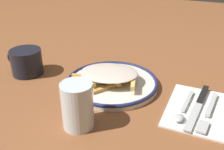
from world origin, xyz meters
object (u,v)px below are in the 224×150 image
at_px(knife, 199,102).
at_px(coffee_mug, 26,62).
at_px(fries_heap, 109,75).
at_px(napkin, 197,109).
at_px(plate, 112,83).
at_px(fork, 209,111).
at_px(spoon, 183,111).
at_px(water_glass, 76,105).

height_order(knife, coffee_mug, coffee_mug).
height_order(fries_heap, napkin, fries_heap).
bearing_deg(coffee_mug, knife, -178.21).
height_order(plate, fries_heap, fries_heap).
bearing_deg(fork, coffee_mug, -1.57).
relative_size(knife, coffee_mug, 1.75).
distance_m(plate, fork, 0.27).
bearing_deg(coffee_mug, spoon, 175.57).
distance_m(plate, knife, 0.24).
height_order(spoon, coffee_mug, coffee_mug).
bearing_deg(napkin, plate, -7.36).
relative_size(knife, spoon, 1.38).
distance_m(napkin, knife, 0.02).
xyz_separation_m(plate, water_glass, (0.00, 0.20, 0.04)).
relative_size(fries_heap, coffee_mug, 1.72).
relative_size(spoon, water_glass, 1.43).
height_order(fork, spoon, spoon).
distance_m(fries_heap, spoon, 0.23).
relative_size(napkin, water_glass, 1.91).
bearing_deg(plate, water_glass, 89.14).
bearing_deg(napkin, coffee_mug, -0.30).
height_order(plate, napkin, plate).
relative_size(plate, napkin, 1.29).
distance_m(fries_heap, coffee_mug, 0.27).
relative_size(plate, fork, 1.49).
xyz_separation_m(napkin, water_glass, (0.24, 0.16, 0.05)).
xyz_separation_m(fries_heap, water_glass, (-0.00, 0.19, 0.02)).
bearing_deg(coffee_mug, fork, 178.43).
bearing_deg(coffee_mug, fries_heap, -175.06).
distance_m(plate, water_glass, 0.20).
height_order(plate, fork, plate).
bearing_deg(knife, fork, 128.50).
bearing_deg(spoon, fork, -158.54).
xyz_separation_m(fork, spoon, (0.06, 0.02, 0.00)).
height_order(fries_heap, spoon, fries_heap).
bearing_deg(knife, coffee_mug, 1.79).
distance_m(fork, spoon, 0.06).
xyz_separation_m(plate, coffee_mug, (0.27, 0.03, 0.03)).
height_order(napkin, coffee_mug, coffee_mug).
bearing_deg(spoon, fries_heap, -15.66).
relative_size(plate, fries_heap, 1.27).
height_order(knife, water_glass, water_glass).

